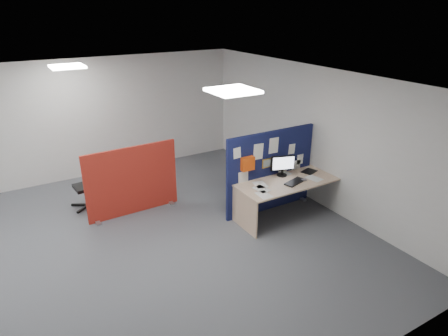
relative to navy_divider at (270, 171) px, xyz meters
name	(u,v)px	position (x,y,z in m)	size (l,w,h in m)	color
floor	(90,262)	(-3.46, 0.00, -0.80)	(9.00, 9.00, 0.00)	#4F5156
ceiling	(64,91)	(-3.46, 0.00, 1.90)	(9.00, 7.00, 0.02)	white
wall_back	(43,125)	(-3.46, 3.50, 0.55)	(9.00, 0.02, 2.70)	silver
wall_right	(313,135)	(1.04, 0.00, 0.55)	(0.02, 7.00, 2.70)	silver
ceiling_lights	(79,83)	(-3.13, 0.66, 1.87)	(4.10, 4.10, 0.04)	white
navy_divider	(270,171)	(0.00, 0.00, 0.00)	(1.94, 0.30, 1.60)	#10193C
main_desk	(285,188)	(0.12, -0.35, -0.24)	(1.96, 0.87, 0.73)	tan
monitor_main	(283,165)	(0.18, -0.15, 0.15)	(0.44, 0.19, 0.40)	black
keyboard	(295,182)	(0.19, -0.53, -0.06)	(0.45, 0.18, 0.03)	black
mouse	(304,180)	(0.38, -0.55, -0.06)	(0.10, 0.06, 0.03)	#9C9DA1
paper_tray	(309,171)	(0.76, -0.27, -0.07)	(0.28, 0.22, 0.01)	black
red_divider	(132,181)	(-2.31, 1.20, -0.14)	(1.79, 0.30, 1.34)	#A93015
office_chair	(90,180)	(-2.95, 1.91, -0.24)	(0.64, 0.65, 0.99)	black
desk_papers	(277,184)	(-0.12, -0.40, -0.07)	(1.46, 0.91, 0.00)	white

